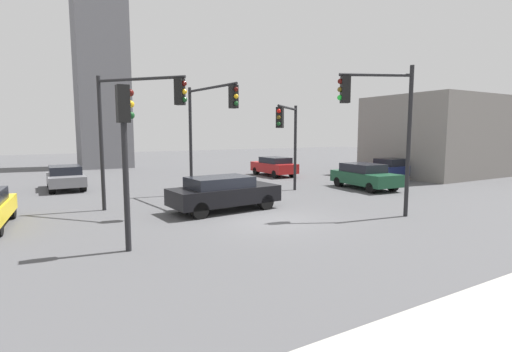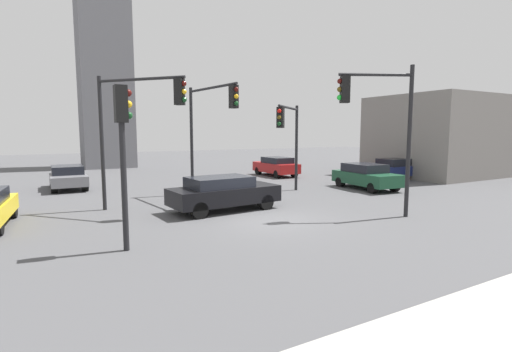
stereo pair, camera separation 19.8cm
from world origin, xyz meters
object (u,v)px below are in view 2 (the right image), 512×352
Objects in this scene: car_1 at (223,192)px; car_3 at (276,166)px; traffic_light_0 at (289,130)px; traffic_light_4 at (123,136)px; car_7 at (68,177)px; car_4 at (366,176)px; traffic_light_3 at (379,113)px; traffic_light_1 at (210,116)px; traffic_light_2 at (137,114)px; car_2 at (397,169)px.

car_1 is 1.15× the size of car_3.
traffic_light_0 reaches higher than traffic_light_4.
traffic_light_4 reaches higher than car_3.
car_3 is at bearing 88.32° from car_7.
car_4 is 17.45m from car_7.
traffic_light_3 is 6.98m from car_1.
traffic_light_4 is 1.11× the size of car_3.
traffic_light_1 is at bearing -48.41° from traffic_light_0.
car_7 is (-9.98, 14.21, -3.31)m from traffic_light_3.
traffic_light_1 is at bearing 38.20° from car_7.
traffic_light_3 reaches higher than traffic_light_2.
traffic_light_1 reaches higher than car_7.
traffic_light_0 is at bearing 152.08° from car_3.
traffic_light_3 is 17.68m from car_7.
car_2 is 8.63m from car_3.
traffic_light_1 reaches higher than traffic_light_4.
car_2 is at bearing 117.62° from car_4.
car_3 is (12.00, 8.43, -3.29)m from traffic_light_2.
traffic_light_2 is (-7.89, -0.79, 0.60)m from traffic_light_0.
traffic_light_4 is at bearing -9.01° from traffic_light_0.
traffic_light_2 is 1.36× the size of car_7.
car_7 is at bearing -28.74° from traffic_light_3.
car_3 is (4.11, 7.64, -2.69)m from traffic_light_0.
traffic_light_1 reaches higher than car_4.
car_1 is 9.98m from car_4.
traffic_light_3 is 1.35× the size of car_4.
traffic_light_2 is at bearing 71.74° from traffic_light_4.
traffic_light_3 is (4.10, -6.73, -0.02)m from traffic_light_1.
traffic_light_0 is 1.16× the size of car_3.
car_7 is at bearing -79.15° from traffic_light_0.
car_1 is at bearing -167.80° from car_2.
car_3 is (-6.20, 6.01, -0.02)m from car_2.
car_1 is 15.51m from car_2.
car_2 is at bearing -116.99° from traffic_light_3.
traffic_light_0 reaches higher than car_2.
traffic_light_0 reaches higher than car_1.
car_7 is at bearing 91.38° from traffic_light_4.
car_2 is (10.31, 1.64, -2.67)m from traffic_light_0.
car_2 reaches higher than car_1.
traffic_light_3 is at bearing -45.26° from car_1.
car_2 reaches higher than car_3.
traffic_light_4 is at bearing -161.23° from car_2.
traffic_light_1 is at bearing 130.74° from car_3.
car_2 is 0.98× the size of car_4.
car_2 is at bearing 9.60° from car_1.
traffic_light_3 is at bearing 24.03° from traffic_light_1.
traffic_light_4 reaches higher than car_2.
traffic_light_1 is at bearing 73.86° from car_1.
traffic_light_2 reaches higher than car_3.
traffic_light_3 is 1.42× the size of car_3.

